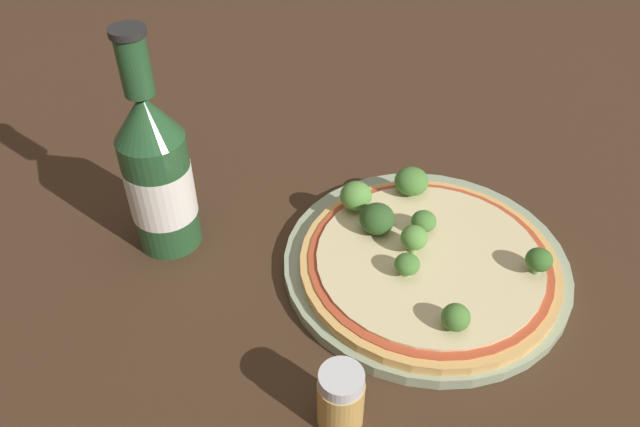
{
  "coord_description": "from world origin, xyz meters",
  "views": [
    {
      "loc": [
        -0.36,
        -0.24,
        0.44
      ],
      "look_at": [
        -0.07,
        0.09,
        0.06
      ],
      "focal_mm": 35.0,
      "sensor_mm": 36.0,
      "label": 1
    }
  ],
  "objects": [
    {
      "name": "broccoli_floret_1",
      "position": [
        -0.06,
        -0.07,
        0.04
      ],
      "size": [
        0.02,
        0.02,
        0.02
      ],
      "color": "#7A9E5B",
      "rests_on": "pizza"
    },
    {
      "name": "pepper_shaker",
      "position": [
        -0.17,
        -0.05,
        0.03
      ],
      "size": [
        0.04,
        0.04,
        0.06
      ],
      "color": "tan",
      "rests_on": "ground_plane"
    },
    {
      "name": "pizza",
      "position": [
        -0.01,
        0.0,
        0.02
      ],
      "size": [
        0.24,
        0.24,
        0.01
      ],
      "color": "tan",
      "rests_on": "plate"
    },
    {
      "name": "broccoli_floret_7",
      "position": [
        -0.01,
        0.1,
        0.04
      ],
      "size": [
        0.03,
        0.03,
        0.03
      ],
      "color": "#7A9E5B",
      "rests_on": "pizza"
    },
    {
      "name": "broccoli_floret_5",
      "position": [
        0.05,
        -0.08,
        0.04
      ],
      "size": [
        0.02,
        0.02,
        0.03
      ],
      "color": "#7A9E5B",
      "rests_on": "pizza"
    },
    {
      "name": "plate",
      "position": [
        -0.0,
        0.01,
        0.01
      ],
      "size": [
        0.27,
        0.27,
        0.01
      ],
      "color": "#93A384",
      "rests_on": "ground_plane"
    },
    {
      "name": "broccoli_floret_6",
      "position": [
        -0.01,
        0.02,
        0.04
      ],
      "size": [
        0.03,
        0.03,
        0.03
      ],
      "color": "#7A9E5B",
      "rests_on": "pizza"
    },
    {
      "name": "broccoli_floret_4",
      "position": [
        -0.04,
        -0.0,
        0.04
      ],
      "size": [
        0.02,
        0.02,
        0.02
      ],
      "color": "#7A9E5B",
      "rests_on": "pizza"
    },
    {
      "name": "broccoli_floret_0",
      "position": [
        0.02,
        0.03,
        0.04
      ],
      "size": [
        0.02,
        0.02,
        0.02
      ],
      "color": "#7A9E5B",
      "rests_on": "pizza"
    },
    {
      "name": "ground_plane",
      "position": [
        0.0,
        0.0,
        0.0
      ],
      "size": [
        3.0,
        3.0,
        0.0
      ],
      "primitive_type": "plane",
      "color": "#3D2819"
    },
    {
      "name": "broccoli_floret_3",
      "position": [
        -0.02,
        0.06,
        0.04
      ],
      "size": [
        0.03,
        0.03,
        0.03
      ],
      "color": "#7A9E5B",
      "rests_on": "pizza"
    },
    {
      "name": "beer_bottle",
      "position": [
        -0.16,
        0.21,
        0.08
      ],
      "size": [
        0.06,
        0.06,
        0.23
      ],
      "color": "#234C28",
      "rests_on": "ground_plane"
    },
    {
      "name": "broccoli_floret_2",
      "position": [
        0.05,
        0.08,
        0.04
      ],
      "size": [
        0.04,
        0.04,
        0.03
      ],
      "color": "#7A9E5B",
      "rests_on": "pizza"
    }
  ]
}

